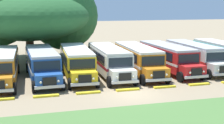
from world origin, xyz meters
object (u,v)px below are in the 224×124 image
parked_bus_slot_6 (168,57)px  parked_bus_slot_8 (223,54)px  parked_bus_slot_2 (42,63)px  parked_bus_slot_5 (138,58)px  broad_shade_tree (30,14)px  parked_bus_slot_7 (194,55)px  parked_bus_slot_4 (109,60)px  parked_bus_slot_3 (77,61)px  parked_bus_slot_1 (3,65)px

parked_bus_slot_6 → parked_bus_slot_8: 7.02m
parked_bus_slot_2 → parked_bus_slot_5: size_ratio=1.00×
parked_bus_slot_5 → broad_shade_tree: bearing=-134.5°
broad_shade_tree → parked_bus_slot_7: bearing=-31.4°
parked_bus_slot_4 → broad_shade_tree: size_ratio=0.63×
parked_bus_slot_8 → parked_bus_slot_5: bearing=-84.9°
parked_bus_slot_3 → parked_bus_slot_4: same height
parked_bus_slot_2 → parked_bus_slot_6: (13.22, -0.01, 0.00)m
parked_bus_slot_1 → parked_bus_slot_5: size_ratio=1.00×
broad_shade_tree → parked_bus_slot_6: bearing=-38.1°
parked_bus_slot_5 → parked_bus_slot_7: same height
parked_bus_slot_6 → broad_shade_tree: bearing=-129.7°
parked_bus_slot_1 → parked_bus_slot_7: same height
parked_bus_slot_5 → parked_bus_slot_7: bearing=96.0°
broad_shade_tree → parked_bus_slot_8: bearing=-26.9°
parked_bus_slot_1 → broad_shade_tree: size_ratio=0.63×
parked_bus_slot_3 → parked_bus_slot_8: 16.85m
parked_bus_slot_3 → parked_bus_slot_1: bearing=-85.0°
parked_bus_slot_6 → parked_bus_slot_8: same height
parked_bus_slot_1 → parked_bus_slot_4: size_ratio=1.00×
parked_bus_slot_1 → parked_bus_slot_6: 16.80m
parked_bus_slot_6 → parked_bus_slot_1: bearing=-91.2°
parked_bus_slot_1 → parked_bus_slot_6: (16.80, 0.15, 0.00)m
parked_bus_slot_2 → broad_shade_tree: bearing=-179.1°
parked_bus_slot_1 → parked_bus_slot_5: 13.38m
parked_bus_slot_3 → parked_bus_slot_7: size_ratio=1.00×
parked_bus_slot_7 → parked_bus_slot_8: size_ratio=1.00×
parked_bus_slot_4 → parked_bus_slot_2: bearing=-89.3°
parked_bus_slot_8 → broad_shade_tree: broad_shade_tree is taller
parked_bus_slot_6 → parked_bus_slot_7: size_ratio=1.00×
parked_bus_slot_3 → parked_bus_slot_5: (6.41, -0.26, 0.00)m
parked_bus_slot_3 → parked_bus_slot_5: 6.41m
parked_bus_slot_2 → parked_bus_slot_8: same height
parked_bus_slot_4 → parked_bus_slot_3: bearing=-91.6°
parked_bus_slot_4 → parked_bus_slot_5: same height
parked_bus_slot_5 → parked_bus_slot_8: size_ratio=1.00×
parked_bus_slot_6 → parked_bus_slot_8: bearing=90.2°
parked_bus_slot_2 → broad_shade_tree: broad_shade_tree is taller
parked_bus_slot_3 → parked_bus_slot_8: size_ratio=1.00×
parked_bus_slot_1 → parked_bus_slot_7: 20.19m
parked_bus_slot_7 → parked_bus_slot_8: 3.63m
parked_bus_slot_4 → parked_bus_slot_5: bearing=90.2°
parked_bus_slot_6 → parked_bus_slot_8: size_ratio=1.00×
parked_bus_slot_1 → parked_bus_slot_3: 6.97m
parked_bus_slot_3 → parked_bus_slot_7: 13.22m
parked_bus_slot_3 → broad_shade_tree: (-3.91, 10.68, 4.27)m
parked_bus_slot_5 → parked_bus_slot_6: bearing=94.9°
parked_bus_slot_1 → parked_bus_slot_3: same height
parked_bus_slot_5 → parked_bus_slot_7: (6.81, 0.46, 0.00)m
parked_bus_slot_5 → parked_bus_slot_6: same height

